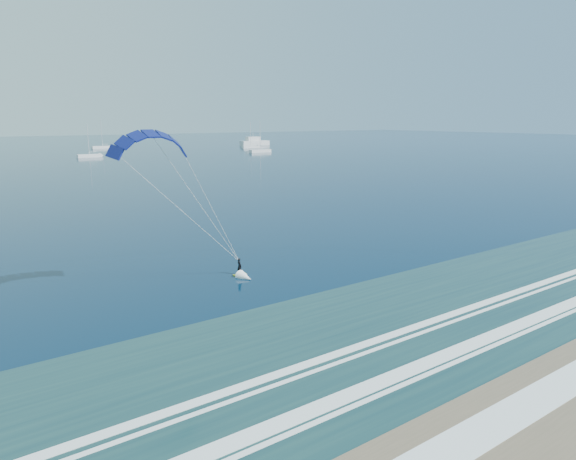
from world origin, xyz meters
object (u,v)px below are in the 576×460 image
(kitesurfer_rig, at_px, (196,200))
(sailboat_4, at_px, (251,147))
(sailboat_2, at_px, (89,156))
(sailboat_5, at_px, (260,151))
(motor_yacht, at_px, (254,142))
(sailboat_3, at_px, (103,147))

(kitesurfer_rig, bearing_deg, sailboat_4, 57.29)
(sailboat_2, bearing_deg, sailboat_5, -10.91)
(sailboat_4, bearing_deg, motor_yacht, 54.39)
(sailboat_2, height_order, sailboat_4, sailboat_4)
(sailboat_2, height_order, sailboat_3, sailboat_3)
(sailboat_4, bearing_deg, sailboat_2, -168.28)
(kitesurfer_rig, relative_size, sailboat_3, 1.08)
(motor_yacht, distance_m, sailboat_3, 76.78)
(sailboat_4, bearing_deg, sailboat_3, 146.46)
(motor_yacht, xyz_separation_m, sailboat_5, (-29.10, -51.48, -1.08))
(sailboat_2, xyz_separation_m, sailboat_3, (20.85, 55.72, 0.01))
(sailboat_4, distance_m, sailboat_5, 32.28)
(sailboat_3, bearing_deg, sailboat_4, -33.54)
(motor_yacht, height_order, sailboat_4, sailboat_4)
(sailboat_5, bearing_deg, motor_yacht, 60.52)
(kitesurfer_rig, xyz_separation_m, sailboat_5, (99.80, 146.71, -6.90))
(sailboat_2, height_order, sailboat_5, sailboat_5)
(motor_yacht, height_order, sailboat_3, sailboat_3)
(motor_yacht, height_order, sailboat_2, sailboat_2)
(kitesurfer_rig, height_order, sailboat_4, kitesurfer_rig)
(motor_yacht, distance_m, sailboat_4, 27.17)
(sailboat_2, bearing_deg, kitesurfer_rig, -101.76)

